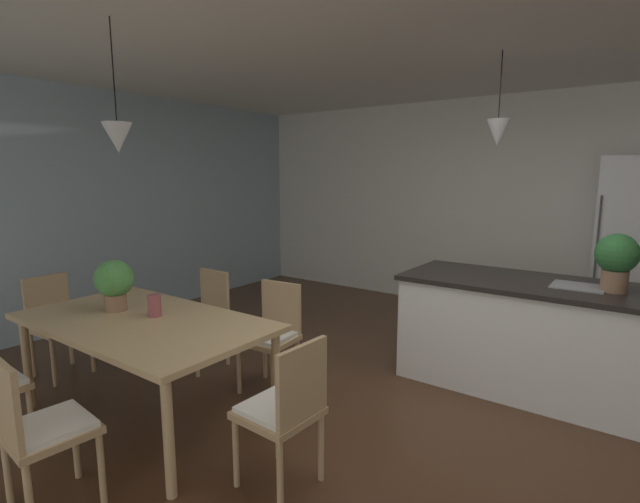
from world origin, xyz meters
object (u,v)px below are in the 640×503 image
(chair_far_right, at_px, (272,333))
(potted_plant_on_island, at_px, (617,258))
(chair_near_right, at_px, (39,427))
(chair_kitchen_end, at_px, (285,408))
(potted_plant_on_table, at_px, (114,282))
(refrigerator, at_px, (638,252))
(kitchen_island, at_px, (539,336))
(chair_far_left, at_px, (204,315))
(dining_table, at_px, (143,328))
(chair_window_end, at_px, (57,322))
(vase_on_dining_table, at_px, (154,305))

(chair_far_right, xyz_separation_m, potted_plant_on_island, (2.24, 1.22, 0.67))
(chair_near_right, relative_size, chair_kitchen_end, 1.00)
(chair_far_right, bearing_deg, potted_plant_on_table, -131.00)
(chair_near_right, bearing_deg, refrigerator, 63.96)
(kitchen_island, bearing_deg, chair_far_right, -145.32)
(chair_far_left, height_order, refrigerator, refrigerator)
(dining_table, relative_size, chair_far_right, 2.14)
(potted_plant_on_table, bearing_deg, kitchen_island, 39.69)
(chair_near_right, height_order, chair_window_end, same)
(refrigerator, height_order, potted_plant_on_table, refrigerator)
(chair_kitchen_end, relative_size, vase_on_dining_table, 5.49)
(refrigerator, height_order, potted_plant_on_island, refrigerator)
(dining_table, bearing_deg, chair_far_right, 64.90)
(chair_kitchen_end, height_order, vase_on_dining_table, vase_on_dining_table)
(dining_table, relative_size, potted_plant_on_island, 4.37)
(refrigerator, bearing_deg, kitchen_island, -107.49)
(dining_table, xyz_separation_m, refrigerator, (2.74, 3.88, 0.29))
(dining_table, bearing_deg, chair_near_right, -64.92)
(chair_kitchen_end, bearing_deg, kitchen_island, 67.31)
(dining_table, xyz_separation_m, chair_far_right, (0.41, 0.89, -0.20))
(refrigerator, bearing_deg, dining_table, -125.27)
(chair_near_right, distance_m, chair_far_right, 1.77)
(kitchen_island, height_order, vase_on_dining_table, kitchen_island)
(potted_plant_on_island, relative_size, potted_plant_on_table, 1.11)
(dining_table, distance_m, vase_on_dining_table, 0.17)
(chair_window_end, relative_size, chair_far_right, 1.00)
(refrigerator, bearing_deg, potted_plant_on_island, -92.85)
(kitchen_island, bearing_deg, chair_window_end, -148.78)
(chair_window_end, height_order, potted_plant_on_island, potted_plant_on_island)
(chair_far_left, height_order, kitchen_island, kitchen_island)
(chair_kitchen_end, distance_m, vase_on_dining_table, 1.34)
(chair_near_right, bearing_deg, kitchen_island, 59.42)
(potted_plant_on_island, bearing_deg, chair_kitchen_end, -122.61)
(potted_plant_on_table, bearing_deg, chair_near_right, -49.54)
(chair_far_right, height_order, kitchen_island, kitchen_island)
(chair_far_right, bearing_deg, kitchen_island, 34.68)
(chair_far_left, bearing_deg, chair_near_right, -64.85)
(kitchen_island, distance_m, refrigerator, 1.92)
(chair_window_end, bearing_deg, chair_near_right, -27.21)
(chair_kitchen_end, xyz_separation_m, chair_far_right, (-0.89, 0.89, 0.00))
(kitchen_island, bearing_deg, potted_plant_on_island, -0.00)
(dining_table, xyz_separation_m, potted_plant_on_table, (-0.35, 0.01, 0.28))
(dining_table, distance_m, chair_far_left, 1.00)
(refrigerator, bearing_deg, potted_plant_on_table, -128.61)
(potted_plant_on_island, xyz_separation_m, vase_on_dining_table, (-2.64, -2.02, -0.33))
(vase_on_dining_table, bearing_deg, potted_plant_on_island, 37.39)
(chair_far_left, relative_size, refrigerator, 0.45)
(chair_kitchen_end, bearing_deg, potted_plant_on_table, 179.63)
(chair_far_left, relative_size, vase_on_dining_table, 5.49)
(kitchen_island, bearing_deg, chair_kitchen_end, -112.69)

